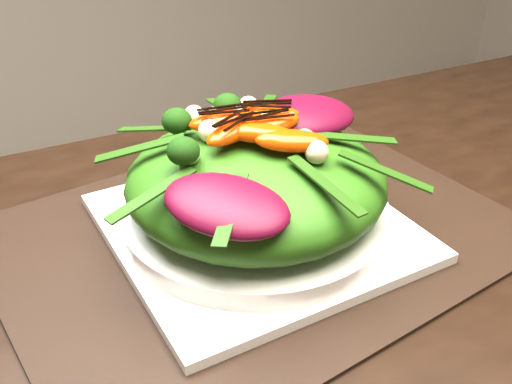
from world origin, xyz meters
name	(u,v)px	position (x,y,z in m)	size (l,w,h in m)	color
placemat	(256,233)	(-0.23, 0.18, 0.75)	(0.45, 0.35, 0.00)	black
plate_base	(256,227)	(-0.23, 0.18, 0.76)	(0.25, 0.25, 0.01)	white
salad_bowl	(256,214)	(-0.23, 0.18, 0.77)	(0.24, 0.24, 0.02)	white
lettuce_mound	(256,180)	(-0.23, 0.18, 0.81)	(0.23, 0.23, 0.08)	#2C5D11
radicchio_leaf	(308,115)	(-0.17, 0.19, 0.85)	(0.10, 0.06, 0.02)	#450719
orange_segment	(237,129)	(-0.24, 0.19, 0.86)	(0.06, 0.02, 0.02)	#EE3003
broccoli_floret	(179,122)	(-0.28, 0.22, 0.86)	(0.04, 0.04, 0.04)	#163209
macadamia_nut	(311,150)	(-0.20, 0.13, 0.85)	(0.02, 0.02, 0.02)	beige
balsamic_drizzle	(237,119)	(-0.24, 0.19, 0.86)	(0.04, 0.00, 0.00)	black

